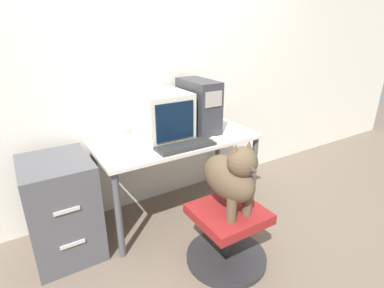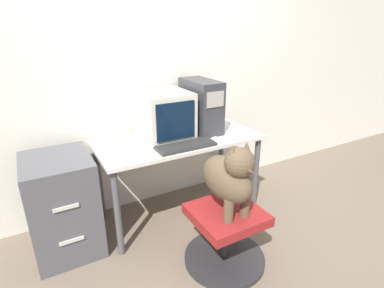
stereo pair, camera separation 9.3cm
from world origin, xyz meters
The scene contains 10 objects.
ground_plane centered at (0.00, 0.00, 0.00)m, with size 12.00×12.00×0.00m, color #6B5B4C.
wall_back centered at (0.00, 0.73, 1.30)m, with size 8.00×0.05×2.60m.
desk centered at (0.00, 0.33, 0.65)m, with size 1.40×0.66×0.74m.
crt_monitor centered at (-0.09, 0.42, 0.94)m, with size 0.40×0.43×0.39m.
pc_tower centered at (0.27, 0.41, 0.97)m, with size 0.22×0.46×0.46m.
keyboard centered at (-0.05, 0.11, 0.76)m, with size 0.48×0.18×0.03m.
computer_mouse centered at (0.24, 0.13, 0.76)m, with size 0.06×0.04×0.03m.
office_chair centered at (0.00, -0.39, 0.22)m, with size 0.60×0.60×0.44m.
dog centered at (0.00, -0.41, 0.71)m, with size 0.24×0.50×0.54m.
filing_cabinet centered at (-0.98, 0.33, 0.38)m, with size 0.47×0.56×0.76m.
Camera 1 is at (-1.16, -1.77, 1.63)m, focal length 28.00 mm.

